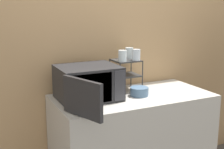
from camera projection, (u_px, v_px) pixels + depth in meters
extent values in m
cube|color=tan|center=(114.00, 49.00, 3.03)|extent=(8.00, 0.06, 2.60)
cube|color=#B7B2A8|center=(132.00, 144.00, 2.87)|extent=(1.40, 0.69, 0.93)
cube|color=#262628|center=(88.00, 83.00, 2.63)|extent=(0.51, 0.41, 0.29)
cube|color=#B7B2A8|center=(91.00, 89.00, 2.43)|extent=(0.36, 0.01, 0.25)
cube|color=#333338|center=(120.00, 86.00, 2.53)|extent=(0.10, 0.01, 0.25)
cube|color=#262628|center=(82.00, 98.00, 2.20)|extent=(0.17, 0.38, 0.27)
cylinder|color=#333333|center=(120.00, 79.00, 2.75)|extent=(0.01, 0.01, 0.29)
cylinder|color=#333333|center=(142.00, 76.00, 2.85)|extent=(0.01, 0.01, 0.29)
cylinder|color=#333333|center=(110.00, 74.00, 2.94)|extent=(0.01, 0.01, 0.29)
cylinder|color=#333333|center=(131.00, 72.00, 3.04)|extent=(0.01, 0.01, 0.29)
cube|color=#333333|center=(126.00, 75.00, 2.90)|extent=(0.23, 0.22, 0.01)
cube|color=#333333|center=(126.00, 60.00, 2.86)|extent=(0.23, 0.22, 0.01)
cylinder|color=silver|center=(122.00, 56.00, 2.76)|extent=(0.08, 0.08, 0.10)
cylinder|color=silver|center=(129.00, 53.00, 2.93)|extent=(0.08, 0.08, 0.10)
cylinder|color=silver|center=(136.00, 55.00, 2.82)|extent=(0.08, 0.08, 0.10)
cylinder|color=slate|center=(139.00, 95.00, 2.75)|extent=(0.09, 0.09, 0.01)
cylinder|color=slate|center=(139.00, 91.00, 2.75)|extent=(0.16, 0.16, 0.08)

